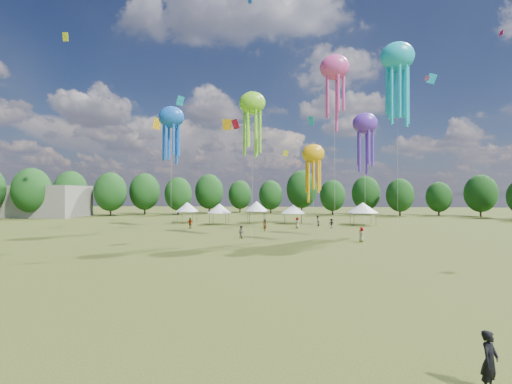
{
  "coord_description": "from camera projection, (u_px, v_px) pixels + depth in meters",
  "views": [
    {
      "loc": [
        0.94,
        -12.41,
        5.82
      ],
      "look_at": [
        -1.65,
        15.0,
        6.0
      ],
      "focal_mm": 24.61,
      "sensor_mm": 36.0,
      "label": 1
    }
  ],
  "objects": [
    {
      "name": "spectators_far",
      "position": [
        292.0,
        224.0,
        57.81
      ],
      "size": [
        26.5,
        21.85,
        1.89
      ],
      "color": "gray",
      "rests_on": "ground"
    },
    {
      "name": "small_kites",
      "position": [
        280.0,
        34.0,
        54.83
      ],
      "size": [
        67.33,
        53.84,
        45.17
      ],
      "color": "#7CE225",
      "rests_on": "ground"
    },
    {
      "name": "spectator_near",
      "position": [
        241.0,
        232.0,
        46.26
      ],
      "size": [
        1.01,
        0.99,
        1.64
      ],
      "primitive_type": "imported",
      "rotation": [
        0.0,
        0.0,
        2.43
      ],
      "color": "gray",
      "rests_on": "ground"
    },
    {
      "name": "festival_tents",
      "position": [
        272.0,
        208.0,
        68.91
      ],
      "size": [
        39.7,
        8.4,
        4.46
      ],
      "color": "#47474C",
      "rests_on": "ground"
    },
    {
      "name": "treeline",
      "position": [
        267.0,
        191.0,
        75.04
      ],
      "size": [
        201.57,
        95.24,
        13.43
      ],
      "color": "#38281C",
      "rests_on": "ground"
    },
    {
      "name": "observer_main",
      "position": [
        490.0,
        362.0,
        10.31
      ],
      "size": [
        0.77,
        0.75,
        1.79
      ],
      "primitive_type": "imported",
      "rotation": [
        0.0,
        0.0,
        0.72
      ],
      "color": "black",
      "rests_on": "ground"
    },
    {
      "name": "ground",
      "position": [
        263.0,
        359.0,
        12.4
      ],
      "size": [
        300.0,
        300.0,
        0.0
      ],
      "primitive_type": "plane",
      "color": "#384416",
      "rests_on": "ground"
    },
    {
      "name": "show_kites",
      "position": [
        320.0,
        98.0,
        54.36
      ],
      "size": [
        42.75,
        20.58,
        30.96
      ],
      "color": "#7CE225",
      "rests_on": "ground"
    },
    {
      "name": "hangar",
      "position": [
        7.0,
        201.0,
        90.89
      ],
      "size": [
        40.0,
        12.0,
        8.0
      ],
      "primitive_type": "cube",
      "color": "gray",
      "rests_on": "ground"
    }
  ]
}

